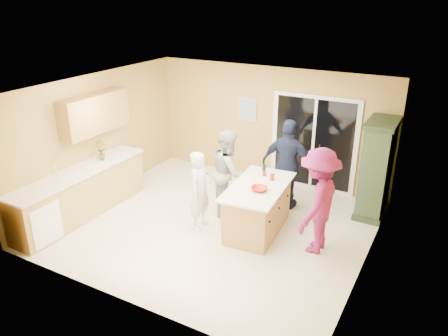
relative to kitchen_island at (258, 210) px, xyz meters
The scene contains 22 objects.
floor 0.92m from the kitchen_island, 165.27° to the right, with size 5.50×5.50×0.00m, color white.
ceiling 2.33m from the kitchen_island, 165.27° to the right, with size 5.50×5.00×0.10m, color white.
wall_back 2.58m from the kitchen_island, 108.98° to the left, with size 5.50×0.10×2.60m, color #E2BC5D.
wall_front 2.95m from the kitchen_island, 106.24° to the right, with size 5.50×0.10×2.60m, color #E2BC5D.
wall_left 3.65m from the kitchen_island, behind, with size 0.10×5.00×2.60m, color #E2BC5D.
wall_right 2.16m from the kitchen_island, ahead, with size 0.10×5.00×2.60m, color #E2BC5D.
left_cabinet_run 3.47m from the kitchen_island, 158.77° to the right, with size 0.65×3.05×1.24m.
upper_cabinets 3.69m from the kitchen_island, behind, with size 0.35×1.60×0.75m, color #B48D46.
sliding_door 2.36m from the kitchen_island, 83.39° to the left, with size 1.90×0.07×2.10m.
framed_picture 2.89m from the kitchen_island, 120.53° to the left, with size 0.46×0.04×0.56m.
kitchen_island is the anchor object (origin of this frame).
green_hutch 2.45m from the kitchen_island, 44.85° to the left, with size 0.55×1.04×1.90m.
woman_white 1.09m from the kitchen_island, 157.75° to the right, with size 0.54×0.36×1.49m, color white.
woman_grey 1.01m from the kitchen_island, 153.41° to the left, with size 0.82×0.64×1.69m, color #A4A4A6.
woman_navy 1.24m from the kitchen_island, 83.95° to the left, with size 1.08×0.45×1.84m, color #1B253C.
woman_magenta 1.23m from the kitchen_island, ahead, with size 1.17×0.68×1.82m, color #871D60.
serving_bowl 0.55m from the kitchen_island, 62.54° to the right, with size 0.28×0.28×0.07m, color red.
tulip_vase 3.35m from the kitchen_island, behind, with size 0.23×0.16×0.43m, color #A12A10.
tumbler_near 0.65m from the kitchen_island, 71.60° to the left, with size 0.08×0.08×0.12m, color red.
tumbler_far 0.71m from the kitchen_island, 102.03° to the left, with size 0.07×0.07×0.11m, color red.
wine_bottle 0.76m from the kitchen_island, 102.44° to the left, with size 0.07×0.07×0.30m.
white_plate 0.49m from the kitchen_island, 74.25° to the left, with size 0.19×0.19×0.01m, color silver.
Camera 1 is at (3.64, -6.25, 4.14)m, focal length 35.00 mm.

